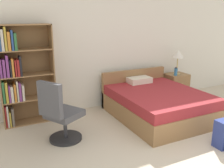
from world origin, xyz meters
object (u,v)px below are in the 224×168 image
Objects in this scene: nightstand at (176,86)px; water_bottle at (176,72)px; bookshelf at (19,74)px; bed at (156,103)px; office_chair at (60,115)px; table_lamp at (178,55)px.

nightstand is 0.42m from water_bottle.
water_bottle is at bearing -3.66° from bookshelf.
bookshelf reaches higher than water_bottle.
office_chair reaches higher than bed.
bookshelf is at bearing 113.57° from office_chair.
water_bottle reaches higher than bed.
bookshelf is at bearing 161.04° from bed.
bookshelf reaches higher than nightstand.
water_bottle is at bearing -140.25° from nightstand.
water_bottle reaches higher than nightstand.
table_lamp is at bearing -143.12° from nightstand.
bed is at bearing -147.78° from water_bottle.
water_bottle is (0.97, 0.61, 0.41)m from bed.
nightstand is 3.16× the size of water_bottle.
office_chair reaches higher than nightstand.
water_bottle is (2.94, 0.80, 0.23)m from office_chair.
bed is at bearing -146.85° from nightstand.
bookshelf reaches higher than table_lamp.
nightstand is at bearing 39.75° from water_bottle.
office_chair is 3.06m from water_bottle.
table_lamp reaches higher than water_bottle.
nightstand is (3.07, 0.91, -0.16)m from office_chair.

